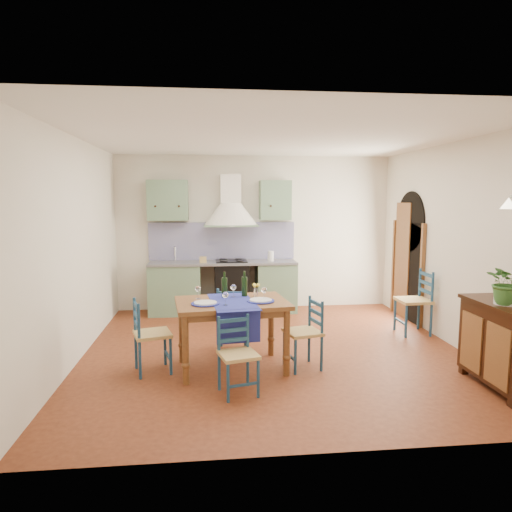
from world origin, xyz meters
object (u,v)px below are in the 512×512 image
at_px(potted_plant, 508,282).
at_px(dining_table, 232,309).
at_px(sideboard, 504,342).
at_px(chair_near, 237,355).

bearing_deg(potted_plant, dining_table, 161.80).
distance_m(dining_table, sideboard, 2.99).
relative_size(dining_table, sideboard, 1.32).
bearing_deg(dining_table, potted_plant, -18.20).
distance_m(sideboard, potted_plant, 0.67).
height_order(dining_table, sideboard, dining_table).
distance_m(chair_near, sideboard, 2.84).
height_order(chair_near, sideboard, sideboard).
bearing_deg(potted_plant, chair_near, 175.34).
relative_size(dining_table, potted_plant, 2.90).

